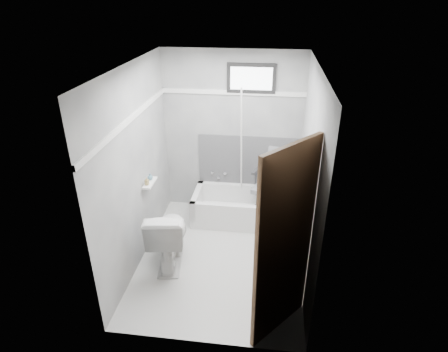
% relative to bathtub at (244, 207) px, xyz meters
% --- Properties ---
extents(floor, '(2.60, 2.60, 0.00)m').
position_rel_bathtub_xyz_m(floor, '(-0.23, -0.93, -0.21)').
color(floor, white).
rests_on(floor, ground).
extents(ceiling, '(2.60, 2.60, 0.00)m').
position_rel_bathtub_xyz_m(ceiling, '(-0.23, -0.93, 2.19)').
color(ceiling, silver).
rests_on(ceiling, floor).
extents(wall_back, '(2.00, 0.02, 2.40)m').
position_rel_bathtub_xyz_m(wall_back, '(-0.23, 0.37, 0.99)').
color(wall_back, slate).
rests_on(wall_back, floor).
extents(wall_front, '(2.00, 0.02, 2.40)m').
position_rel_bathtub_xyz_m(wall_front, '(-0.23, -2.23, 0.99)').
color(wall_front, slate).
rests_on(wall_front, floor).
extents(wall_left, '(0.02, 2.60, 2.40)m').
position_rel_bathtub_xyz_m(wall_left, '(-1.23, -0.93, 0.99)').
color(wall_left, slate).
rests_on(wall_left, floor).
extents(wall_right, '(0.02, 2.60, 2.40)m').
position_rel_bathtub_xyz_m(wall_right, '(0.77, -0.93, 0.99)').
color(wall_right, slate).
rests_on(wall_right, floor).
extents(bathtub, '(1.50, 0.70, 0.42)m').
position_rel_bathtub_xyz_m(bathtub, '(0.00, 0.00, 0.00)').
color(bathtub, white).
rests_on(bathtub, floor).
extents(office_chair, '(0.69, 0.69, 0.95)m').
position_rel_bathtub_xyz_m(office_chair, '(0.37, 0.05, 0.39)').
color(office_chair, slate).
rests_on(office_chair, bathtub).
extents(toilet, '(0.56, 0.87, 0.80)m').
position_rel_bathtub_xyz_m(toilet, '(-0.85, -1.09, 0.19)').
color(toilet, white).
rests_on(toilet, floor).
extents(door, '(0.78, 0.78, 2.00)m').
position_rel_bathtub_xyz_m(door, '(0.75, -2.21, 0.79)').
color(door, '#52391E').
rests_on(door, floor).
extents(window, '(0.66, 0.04, 0.40)m').
position_rel_bathtub_xyz_m(window, '(0.02, 0.36, 1.81)').
color(window, black).
rests_on(window, wall_back).
extents(backerboard, '(1.50, 0.02, 0.78)m').
position_rel_bathtub_xyz_m(backerboard, '(0.02, 0.36, 0.59)').
color(backerboard, '#4C4C4F').
rests_on(backerboard, wall_back).
extents(trim_back, '(2.00, 0.02, 0.06)m').
position_rel_bathtub_xyz_m(trim_back, '(-0.23, 0.36, 1.61)').
color(trim_back, white).
rests_on(trim_back, wall_back).
extents(trim_left, '(0.02, 2.60, 0.06)m').
position_rel_bathtub_xyz_m(trim_left, '(-1.22, -0.93, 1.61)').
color(trim_left, white).
rests_on(trim_left, wall_left).
extents(pole, '(0.02, 0.45, 1.91)m').
position_rel_bathtub_xyz_m(pole, '(-0.07, 0.13, 0.84)').
color(pole, white).
rests_on(pole, bathtub).
extents(shelf, '(0.10, 0.32, 0.02)m').
position_rel_bathtub_xyz_m(shelf, '(-1.16, -0.69, 0.69)').
color(shelf, white).
rests_on(shelf, wall_left).
extents(soap_bottle_a, '(0.05, 0.05, 0.10)m').
position_rel_bathtub_xyz_m(soap_bottle_a, '(-1.17, -0.77, 0.76)').
color(soap_bottle_a, '#A38D51').
rests_on(soap_bottle_a, shelf).
extents(soap_bottle_b, '(0.09, 0.09, 0.08)m').
position_rel_bathtub_xyz_m(soap_bottle_b, '(-1.17, -0.63, 0.75)').
color(soap_bottle_b, teal).
rests_on(soap_bottle_b, shelf).
extents(faucet, '(0.26, 0.10, 0.16)m').
position_rel_bathtub_xyz_m(faucet, '(-0.43, 0.34, 0.34)').
color(faucet, silver).
rests_on(faucet, wall_back).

